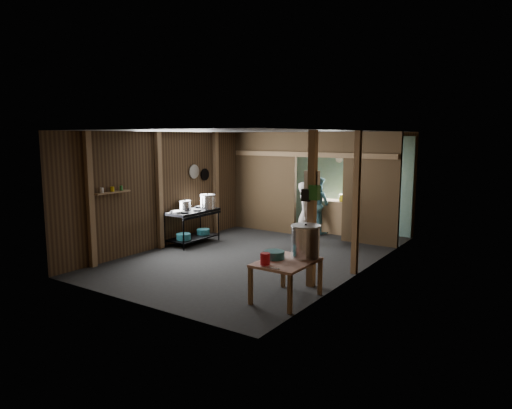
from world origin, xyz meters
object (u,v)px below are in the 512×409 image
Objects in this scene: pink_bucket at (265,259)px; yellow_tub at (345,198)px; prep_table at (286,280)px; gas_range at (192,227)px; stove_pot_large at (208,202)px; cook at (306,213)px; stock_pot at (305,242)px.

pink_bucket is 5.49m from yellow_tub.
prep_table is 0.55m from pink_bucket.
gas_range is 4.24× the size of yellow_tub.
gas_range is at bearing 151.46° from prep_table.
stove_pot_large is (0.17, 0.37, 0.56)m from gas_range.
stove_pot_large is 1.14× the size of yellow_tub.
yellow_tub is 1.65m from cook.
pink_bucket is 0.55× the size of yellow_tub.
prep_table is 0.67m from stock_pot.
stove_pot_large is (-3.54, 2.39, 0.65)m from prep_table.
yellow_tub is at bearing 48.52° from stove_pot_large.
yellow_tub is (-1.34, 4.69, 0.08)m from stock_pot.
cook is at bearing 113.37° from prep_table.
prep_table is at bearing -76.66° from yellow_tub.
stock_pot is (3.68, -2.04, -0.10)m from stove_pot_large.
gas_range is at bearing 109.14° from cook.
stove_pot_large reaches higher than stock_pot.
cook is at bearing 32.23° from gas_range.
yellow_tub is (2.35, 2.65, -0.02)m from stove_pot_large.
pink_bucket is (-0.16, -0.35, 0.39)m from prep_table.
stove_pot_large is at bearing 103.65° from cook.
stove_pot_large is 2.32m from cook.
pink_bucket is at bearing -115.21° from prep_table.
yellow_tub reaches higher than prep_table.
prep_table is 2.87× the size of stove_pot_large.
prep_table is 1.92× the size of stock_pot.
prep_table is at bearing -33.98° from stove_pot_large.
pink_bucket is 4.00m from cook.
stock_pot is at bearing -29.01° from stove_pot_large.
gas_range reaches higher than pink_bucket.
cook reaches higher than pink_bucket.
yellow_tub is at bearing 50.22° from gas_range.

